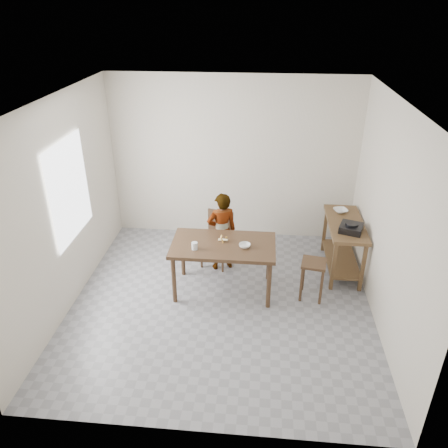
# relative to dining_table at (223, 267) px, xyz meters

# --- Properties ---
(floor) EXTENTS (4.00, 4.00, 0.04)m
(floor) POSITION_rel_dining_table_xyz_m (0.00, -0.30, -0.40)
(floor) COLOR gray
(floor) RESTS_ON ground
(ceiling) EXTENTS (4.00, 4.00, 0.04)m
(ceiling) POSITION_rel_dining_table_xyz_m (0.00, -0.30, 2.35)
(ceiling) COLOR white
(ceiling) RESTS_ON wall_back
(wall_back) EXTENTS (4.00, 0.04, 2.70)m
(wall_back) POSITION_rel_dining_table_xyz_m (0.00, 1.72, 0.98)
(wall_back) COLOR beige
(wall_back) RESTS_ON ground
(wall_front) EXTENTS (4.00, 0.04, 2.70)m
(wall_front) POSITION_rel_dining_table_xyz_m (0.00, -2.32, 0.98)
(wall_front) COLOR beige
(wall_front) RESTS_ON ground
(wall_left) EXTENTS (0.04, 4.00, 2.70)m
(wall_left) POSITION_rel_dining_table_xyz_m (-2.02, -0.30, 0.98)
(wall_left) COLOR beige
(wall_left) RESTS_ON ground
(wall_right) EXTENTS (0.04, 4.00, 2.70)m
(wall_right) POSITION_rel_dining_table_xyz_m (2.02, -0.30, 0.98)
(wall_right) COLOR beige
(wall_right) RESTS_ON ground
(window_pane) EXTENTS (0.02, 1.10, 1.30)m
(window_pane) POSITION_rel_dining_table_xyz_m (-1.97, -0.10, 1.12)
(window_pane) COLOR white
(window_pane) RESTS_ON wall_left
(dining_table) EXTENTS (1.40, 0.80, 0.75)m
(dining_table) POSITION_rel_dining_table_xyz_m (0.00, 0.00, 0.00)
(dining_table) COLOR #422C1B
(dining_table) RESTS_ON floor
(prep_counter) EXTENTS (0.50, 1.20, 0.80)m
(prep_counter) POSITION_rel_dining_table_xyz_m (1.72, 0.70, 0.03)
(prep_counter) COLOR brown
(prep_counter) RESTS_ON floor
(child) EXTENTS (0.53, 0.44, 1.23)m
(child) POSITION_rel_dining_table_xyz_m (-0.08, 0.58, 0.24)
(child) COLOR white
(child) RESTS_ON floor
(dining_chair) EXTENTS (0.50, 0.50, 0.84)m
(dining_chair) POSITION_rel_dining_table_xyz_m (-0.17, 0.66, 0.04)
(dining_chair) COLOR #422C1B
(dining_chair) RESTS_ON floor
(stool) EXTENTS (0.37, 0.37, 0.57)m
(stool) POSITION_rel_dining_table_xyz_m (1.22, -0.05, -0.09)
(stool) COLOR #422C1B
(stool) RESTS_ON floor
(glass_tumbler) EXTENTS (0.09, 0.09, 0.10)m
(glass_tumbler) POSITION_rel_dining_table_xyz_m (-0.36, -0.17, 0.42)
(glass_tumbler) COLOR silver
(glass_tumbler) RESTS_ON dining_table
(small_bowl) EXTENTS (0.17, 0.17, 0.05)m
(small_bowl) POSITION_rel_dining_table_xyz_m (0.29, -0.06, 0.40)
(small_bowl) COLOR white
(small_bowl) RESTS_ON dining_table
(banana) EXTENTS (0.17, 0.13, 0.05)m
(banana) POSITION_rel_dining_table_xyz_m (-0.01, 0.07, 0.40)
(banana) COLOR #FFD14F
(banana) RESTS_ON dining_table
(serving_bowl) EXTENTS (0.25, 0.25, 0.05)m
(serving_bowl) POSITION_rel_dining_table_xyz_m (1.69, 1.03, 0.45)
(serving_bowl) COLOR white
(serving_bowl) RESTS_ON prep_counter
(gas_burner) EXTENTS (0.38, 0.38, 0.10)m
(gas_burner) POSITION_rel_dining_table_xyz_m (1.74, 0.43, 0.47)
(gas_burner) COLOR black
(gas_burner) RESTS_ON prep_counter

